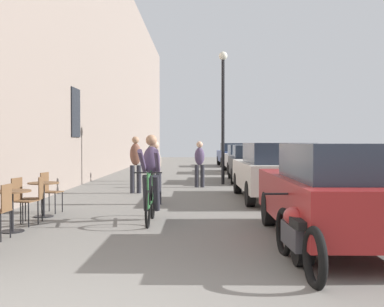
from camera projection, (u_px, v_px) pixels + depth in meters
name	position (u px, v px, depth m)	size (l,w,h in m)	color
building_facade_left	(78.00, 38.00, 17.48)	(0.54, 68.00, 11.03)	gray
cafe_table_mid	(12.00, 202.00, 8.04)	(0.64, 0.64, 0.72)	black
cafe_chair_mid_toward_street	(22.00, 198.00, 8.68)	(0.45, 0.45, 0.89)	black
cafe_chair_mid_toward_wall	(0.00, 208.00, 7.39)	(0.40, 0.40, 0.89)	black
cafe_table_far	(44.00, 192.00, 9.65)	(0.64, 0.64, 0.72)	black
cafe_chair_far_toward_street	(49.00, 189.00, 10.23)	(0.45, 0.45, 0.89)	black
cafe_chair_far_toward_wall	(36.00, 196.00, 8.97)	(0.41, 0.41, 0.89)	black
cyclist_on_bicycle	(151.00, 180.00, 9.10)	(0.52, 1.76, 1.74)	black
pedestrian_near	(155.00, 169.00, 11.58)	(0.38, 0.29, 1.60)	#26262D
pedestrian_mid	(136.00, 161.00, 14.12)	(0.38, 0.30, 1.73)	#26262D
pedestrian_far	(200.00, 161.00, 15.95)	(0.37, 0.28, 1.59)	#26262D
pedestrian_furthest	(151.00, 158.00, 18.49)	(0.35, 0.26, 1.63)	#26262D
street_lamp	(223.00, 100.00, 17.10)	(0.32, 0.32, 4.90)	black
parked_car_nearest	(337.00, 192.00, 7.12)	(1.85, 4.34, 1.54)	maroon
parked_car_second	(274.00, 170.00, 12.48)	(1.90, 4.37, 1.54)	beige
parked_car_third	(251.00, 163.00, 18.33)	(1.81, 4.10, 1.44)	black
parked_car_fourth	(242.00, 158.00, 23.77)	(1.72, 4.03, 1.43)	#B7B7BC
parked_car_fifth	(233.00, 154.00, 30.05)	(1.91, 4.26, 1.49)	#384C84
parked_motorcycle	(298.00, 236.00, 5.73)	(0.62, 2.15, 0.92)	black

